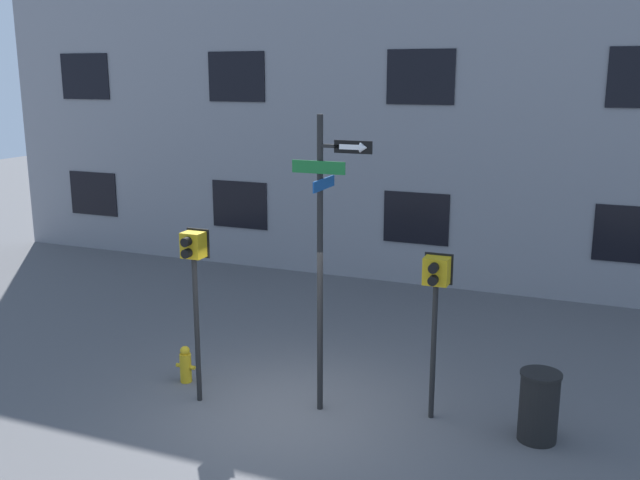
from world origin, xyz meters
name	(u,v)px	position (x,y,z in m)	size (l,w,h in m)	color
ground_plane	(289,413)	(0.00, 0.00, 0.00)	(60.00, 60.00, 0.00)	#515154
building_facade	(426,3)	(0.00, 7.70, 6.63)	(24.00, 0.63, 13.25)	gray
street_sign_pole	(324,245)	(0.44, 0.32, 2.61)	(1.19, 0.79, 4.49)	black
pedestrian_signal_left	(194,269)	(-1.50, -0.12, 2.16)	(0.38, 0.40, 2.75)	black
pedestrian_signal_right	(436,290)	(2.03, 0.69, 2.00)	(0.42, 0.40, 2.51)	black
fire_hydrant	(186,365)	(-2.08, 0.40, 0.31)	(0.35, 0.19, 0.63)	gold
trash_bin	(539,406)	(3.57, 0.60, 0.51)	(0.58, 0.58, 1.02)	black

